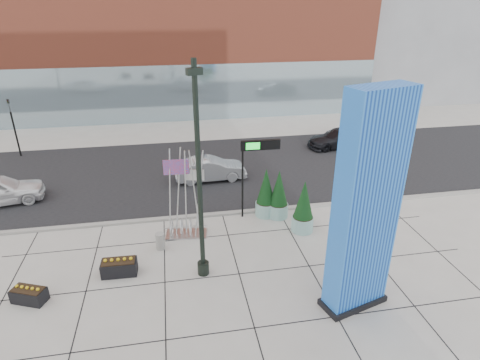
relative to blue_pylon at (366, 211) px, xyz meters
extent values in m
plane|color=#9E9991|center=(-4.83, 3.40, -3.87)|extent=(160.00, 160.00, 0.00)
cube|color=black|center=(-4.83, 13.40, -3.86)|extent=(80.00, 12.00, 0.02)
cube|color=gray|center=(-4.83, 7.40, -3.81)|extent=(80.00, 0.30, 0.12)
cube|color=#A94831|center=(-3.83, 30.40, 1.63)|extent=(34.00, 10.00, 11.00)
cube|color=#8CA5B2|center=(-3.83, 25.60, -1.37)|extent=(34.00, 0.60, 5.00)
cube|color=slate|center=(21.17, 35.40, 5.13)|extent=(20.00, 18.00, 18.00)
cube|color=#0B32AA|center=(0.00, 0.00, 0.14)|extent=(2.39, 1.49, 8.01)
cube|color=black|center=(0.00, 0.00, -3.76)|extent=(2.61, 1.71, 0.22)
cylinder|color=black|center=(-5.27, 2.71, 0.40)|extent=(0.19, 0.19, 8.54)
cylinder|color=black|center=(-5.27, 2.71, -3.60)|extent=(0.47, 0.47, 0.53)
cube|color=black|center=(-5.27, 2.71, 4.25)|extent=(0.58, 0.40, 0.23)
cube|color=silver|center=(-5.79, 5.82, -3.84)|extent=(2.03, 1.20, 0.05)
cylinder|color=silver|center=(-6.40, 5.64, -1.69)|extent=(0.07, 0.07, 4.36)
cylinder|color=silver|center=(-6.05, 5.95, -1.69)|extent=(0.07, 0.07, 4.36)
cylinder|color=silver|center=(-5.70, 5.73, -1.69)|extent=(0.07, 0.07, 4.36)
cylinder|color=silver|center=(-5.31, 5.99, -1.69)|extent=(0.07, 0.07, 4.36)
cylinder|color=silver|center=(-5.09, 5.60, -1.69)|extent=(0.07, 0.07, 4.36)
torus|color=silver|center=(-6.44, 5.73, -3.45)|extent=(0.16, 0.80, 0.79)
torus|color=silver|center=(-6.01, 5.91, -3.45)|extent=(0.16, 0.80, 0.79)
torus|color=silver|center=(-5.57, 5.73, -3.45)|extent=(0.16, 0.80, 0.79)
torus|color=silver|center=(-5.13, 5.91, -3.45)|extent=(0.16, 0.80, 0.79)
cube|color=red|center=(-6.05, 5.82, -0.38)|extent=(1.14, 0.11, 0.70)
cube|color=silver|center=(-5.26, 5.91, -0.82)|extent=(0.86, 0.24, 0.52)
cylinder|color=gray|center=(-6.99, 4.82, -3.48)|extent=(0.40, 0.40, 0.78)
cylinder|color=black|center=(-2.83, 7.05, -1.84)|extent=(0.10, 0.10, 4.05)
cube|color=black|center=(-1.97, 7.05, -0.01)|extent=(1.93, 0.21, 0.48)
cube|color=#19D833|center=(-2.35, 6.94, -0.01)|extent=(0.68, 0.03, 0.34)
cylinder|color=#8ABAB2|center=(-0.23, 5.20, -3.50)|extent=(1.05, 1.05, 0.74)
cylinder|color=black|center=(-0.23, 5.20, -3.13)|extent=(0.97, 0.97, 0.06)
cone|color=black|center=(-0.23, 5.20, -2.19)|extent=(0.95, 0.95, 1.89)
cylinder|color=#8ABAB2|center=(-1.63, 7.00, -3.51)|extent=(1.04, 1.04, 0.73)
cylinder|color=black|center=(-1.63, 7.00, -3.14)|extent=(0.96, 0.96, 0.06)
cone|color=black|center=(-1.63, 7.00, -2.21)|extent=(0.94, 0.94, 1.87)
cylinder|color=#8ABAB2|center=(-1.03, 6.74, -3.51)|extent=(1.03, 1.03, 0.72)
cylinder|color=black|center=(-1.03, 6.74, -3.15)|extent=(0.94, 0.94, 0.06)
cone|color=black|center=(-1.03, 6.74, -2.23)|extent=(0.92, 0.92, 1.85)
cube|color=black|center=(-8.63, 3.28, -3.57)|extent=(1.43, 0.75, 0.60)
cube|color=black|center=(-8.63, 3.28, -3.25)|extent=(1.32, 0.64, 0.06)
cube|color=black|center=(-11.78, 2.20, -3.61)|extent=(1.38, 1.04, 0.53)
cube|color=black|center=(-11.78, 2.20, -3.32)|extent=(1.26, 0.92, 0.05)
imported|color=#9EA1A6|center=(-3.94, 11.90, -3.16)|extent=(4.37, 1.68, 1.42)
imported|color=black|center=(6.23, 16.19, -3.18)|extent=(4.97, 2.52, 1.38)
cylinder|color=black|center=(-16.83, 18.40, -2.27)|extent=(0.12, 0.12, 3.20)
imported|color=black|center=(-16.83, 18.40, -0.22)|extent=(0.15, 0.18, 0.90)
camera|label=1|loc=(-6.16, -10.72, 6.43)|focal=30.00mm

